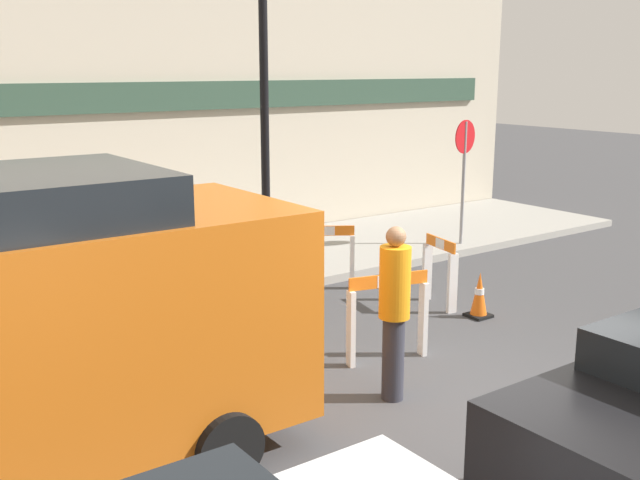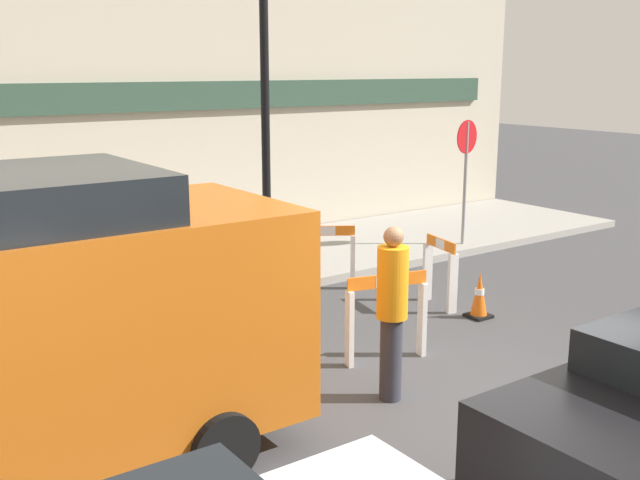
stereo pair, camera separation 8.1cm
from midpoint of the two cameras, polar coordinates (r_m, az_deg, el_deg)
name	(u,v)px [view 1 (the left image)]	position (r m, az deg, el deg)	size (l,w,h in m)	color
ground_plane	(479,418)	(7.54, 11.74, -13.16)	(60.00, 60.00, 0.00)	#424244
sidewalk_slab	(192,273)	(12.23, -9.92, -2.47)	(18.00, 3.31, 0.13)	#9E9B93
storefront_facade	(141,100)	(13.39, -13.68, 10.36)	(18.00, 0.22, 5.50)	#BCB29E
streetlamp_post	(263,11)	(11.30, -4.59, 16.98)	(0.44, 0.44, 6.24)	black
stop_sign	(464,162)	(13.73, 10.76, 5.89)	(0.59, 0.13, 2.25)	gray
barricade_0	(230,292)	(9.55, -7.12, -3.99)	(0.31, 0.72, 0.98)	white
barricade_1	(388,313)	(8.56, 4.93, -5.57)	(0.98, 0.37, 1.03)	white
barricade_2	(440,271)	(10.60, 8.88, -2.32)	(0.28, 0.73, 0.98)	white
barricade_3	(326,255)	(11.29, 0.27, -1.14)	(0.78, 0.57, 0.98)	white
traffic_cone_0	(282,273)	(10.92, -3.09, -2.56)	(0.30, 0.30, 0.74)	black
traffic_cone_1	(238,294)	(10.46, -6.51, -4.08)	(0.30, 0.30, 0.48)	black
traffic_cone_2	(479,296)	(10.30, 11.82, -4.16)	(0.30, 0.30, 0.62)	black
traffic_cone_3	(256,288)	(10.77, -5.13, -3.64)	(0.30, 0.30, 0.45)	black
traffic_cone_4	(263,317)	(9.11, -4.66, -5.85)	(0.30, 0.30, 0.73)	black
person_worker	(394,307)	(7.47, 5.37, -5.12)	(0.42, 0.42, 1.79)	#33333D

